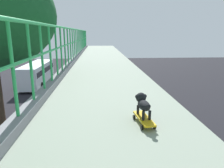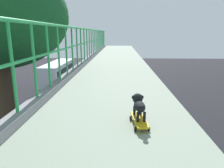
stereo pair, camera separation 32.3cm
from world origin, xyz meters
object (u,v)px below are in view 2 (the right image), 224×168
Objects in this scene: toy_skateboard at (139,120)px; small_dog at (139,104)px; car_red_taxi_sixth at (1,125)px; city_bus at (58,71)px; car_black_fifth at (22,157)px.

toy_skateboard is 0.21m from small_dog.
car_red_taxi_sixth is 7.83× the size of toy_skateboard.
city_bus reaches higher than car_red_taxi_sixth.
toy_skateboard reaches higher than city_bus.
toy_skateboard is at bearing -52.88° from car_black_fifth.
toy_skateboard is at bearing -86.17° from small_dog.
city_bus is (-3.82, 20.09, 0.99)m from car_black_fifth.
city_bus is 29.20m from small_dog.
car_black_fifth is 5.38m from car_red_taxi_sixth.
car_black_fifth is 20.47m from city_bus.
city_bus is at bearing 100.76° from car_black_fifth.
small_dog is (8.97, -11.30, 5.71)m from car_red_taxi_sixth.
car_red_taxi_sixth is at bearing 130.26° from car_black_fifth.
city_bus is 29.23m from toy_skateboard.
car_red_taxi_sixth is at bearing 128.45° from small_dog.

